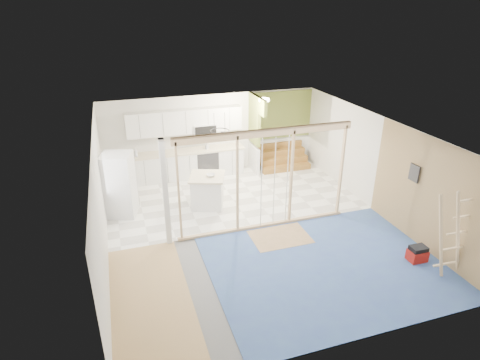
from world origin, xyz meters
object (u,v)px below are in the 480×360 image
object	(u,v)px
island	(207,191)
toolbox	(417,254)
fridge	(120,185)
ladder	(452,235)

from	to	relation	value
island	toolbox	world-z (taller)	island
fridge	ladder	distance (m)	7.85
island	toolbox	xyz separation A→B (m)	(3.76, -3.99, -0.28)
island	ladder	bearing A→B (deg)	-29.58
toolbox	island	bearing A→B (deg)	134.80
fridge	island	bearing A→B (deg)	11.32
fridge	ladder	bearing A→B (deg)	-21.00
fridge	island	xyz separation A→B (m)	(2.29, -0.20, -0.41)
toolbox	ladder	distance (m)	1.00
island	toolbox	bearing A→B (deg)	-27.16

